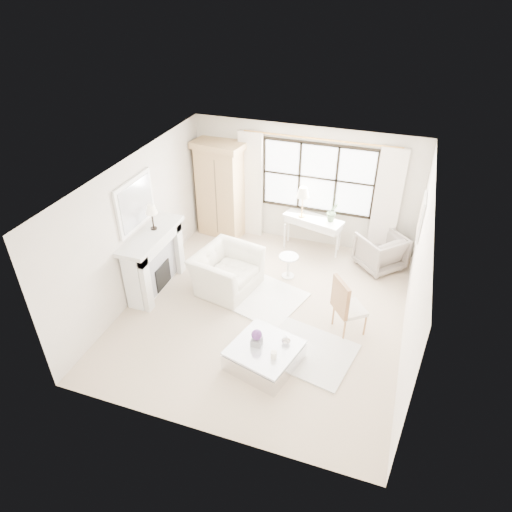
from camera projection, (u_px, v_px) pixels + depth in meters
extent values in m
plane|color=#C2AB90|center=(264.00, 311.00, 8.56)|extent=(5.50, 5.50, 0.00)
plane|color=white|center=(266.00, 177.00, 7.07)|extent=(5.50, 5.50, 0.00)
plane|color=beige|center=(304.00, 186.00, 9.99)|extent=(5.00, 0.00, 5.00)
plane|color=white|center=(196.00, 363.00, 5.64)|extent=(5.00, 0.00, 5.00)
plane|color=beige|center=(138.00, 227.00, 8.50)|extent=(0.00, 5.50, 5.50)
plane|color=white|center=(417.00, 278.00, 7.14)|extent=(0.00, 5.50, 5.50)
cube|color=white|center=(318.00, 178.00, 9.76)|extent=(2.40, 0.02, 1.50)
cylinder|color=#BF8942|center=(320.00, 139.00, 9.23)|extent=(3.30, 0.04, 0.04)
cube|color=silver|center=(251.00, 186.00, 10.30)|extent=(0.55, 0.10, 2.47)
cube|color=silver|center=(386.00, 205.00, 9.49)|extent=(0.55, 0.10, 2.47)
cube|color=silver|center=(153.00, 262.00, 8.86)|extent=(0.34, 1.50, 1.18)
cube|color=silver|center=(161.00, 267.00, 8.84)|extent=(0.03, 1.22, 0.97)
cube|color=black|center=(162.00, 276.00, 8.96)|extent=(0.06, 0.52, 0.50)
cube|color=silver|center=(150.00, 235.00, 8.50)|extent=(0.58, 1.66, 0.08)
cube|color=white|center=(135.00, 203.00, 8.22)|extent=(0.05, 1.15, 0.95)
cube|color=silver|center=(137.00, 204.00, 8.21)|extent=(0.02, 1.00, 0.80)
cube|color=white|center=(421.00, 217.00, 8.38)|extent=(0.04, 0.62, 0.82)
cube|color=#B7A68E|center=(420.00, 217.00, 8.39)|extent=(0.01, 0.52, 0.72)
cylinder|color=black|center=(154.00, 228.00, 8.60)|extent=(0.12, 0.12, 0.03)
cylinder|color=black|center=(153.00, 221.00, 8.51)|extent=(0.03, 0.03, 0.30)
cone|color=#F6E6C9|center=(151.00, 209.00, 8.38)|extent=(0.22, 0.22, 0.18)
cube|color=tan|center=(221.00, 192.00, 10.43)|extent=(1.08, 0.74, 2.10)
cube|color=tan|center=(219.00, 145.00, 9.82)|extent=(1.21, 0.86, 0.14)
cube|color=silver|center=(313.00, 223.00, 10.00)|extent=(1.30, 0.72, 0.14)
cube|color=silver|center=(313.00, 219.00, 9.95)|extent=(1.37, 0.77, 0.06)
cylinder|color=#A7793A|center=(302.00, 216.00, 9.99)|extent=(0.14, 0.14, 0.03)
cylinder|color=#A7793A|center=(302.00, 206.00, 9.85)|extent=(0.02, 0.02, 0.46)
cone|color=beige|center=(303.00, 192.00, 9.68)|extent=(0.28, 0.28, 0.22)
imported|color=#4F6A46|center=(332.00, 212.00, 9.69)|extent=(0.31, 0.29, 0.44)
cylinder|color=silver|center=(288.00, 276.00, 9.47)|extent=(0.26, 0.26, 0.03)
cylinder|color=silver|center=(288.00, 266.00, 9.34)|extent=(0.06, 0.06, 0.44)
cylinder|color=white|center=(289.00, 257.00, 9.21)|extent=(0.40, 0.40, 0.03)
cube|color=white|center=(254.00, 294.00, 8.96)|extent=(2.14, 1.78, 0.03)
cube|color=silver|center=(304.00, 350.00, 7.68)|extent=(1.80, 1.49, 0.03)
imported|color=silver|center=(227.00, 271.00, 8.95)|extent=(1.31, 1.43, 0.80)
imported|color=gray|center=(380.00, 251.00, 9.57)|extent=(1.20, 1.20, 0.78)
cube|color=beige|center=(350.00, 309.00, 7.88)|extent=(0.66, 0.66, 0.07)
cube|color=#A67445|center=(340.00, 297.00, 7.65)|extent=(0.33, 0.41, 0.60)
cube|color=silver|center=(264.00, 357.00, 7.36)|extent=(1.22, 1.22, 0.32)
cube|color=silver|center=(265.00, 348.00, 7.25)|extent=(1.22, 1.22, 0.04)
cube|color=slate|center=(257.00, 342.00, 7.25)|extent=(0.17, 0.17, 0.12)
sphere|color=#5A2D72|center=(257.00, 335.00, 7.17)|extent=(0.17, 0.17, 0.17)
cylinder|color=white|center=(274.00, 355.00, 7.01)|extent=(0.10, 0.10, 0.12)
imported|color=silver|center=(286.00, 340.00, 7.26)|extent=(0.18, 0.18, 0.15)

